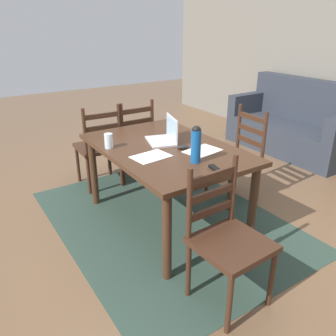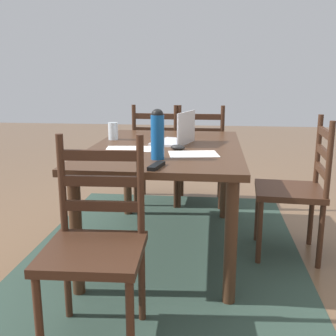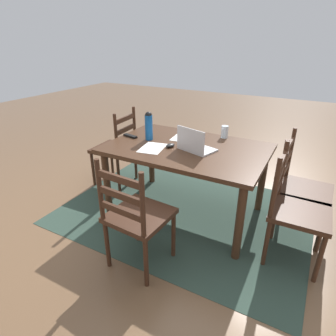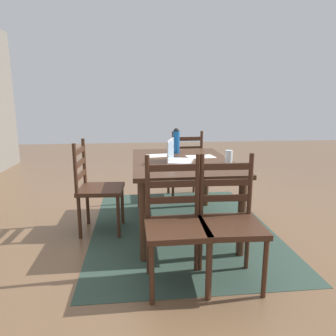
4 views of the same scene
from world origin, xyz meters
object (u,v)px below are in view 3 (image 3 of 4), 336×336
Objects in this scene: chair_left_near at (300,188)px; drinking_glass at (225,132)px; chair_right_near at (116,148)px; water_bottle at (149,125)px; laptop at (194,145)px; computer_mouse at (170,145)px; tv_remote at (130,136)px; chair_far_head at (136,216)px; chair_left_far at (295,210)px; dining_table at (187,155)px.

drinking_glass is at bearing -15.33° from chair_left_near.
chair_right_near is 0.78m from water_bottle.
laptop is at bearing 76.19° from drinking_glass.
drinking_glass reaches higher than computer_mouse.
chair_right_near is 2.56× the size of laptop.
chair_right_near is 5.59× the size of tv_remote.
chair_far_head is 1.00× the size of chair_left_near.
chair_far_head and chair_right_near have the same top height.
chair_left_near is (-1.05, -1.08, 0.00)m from chair_far_head.
laptop reaches higher than chair_left_far.
water_bottle reaches higher than dining_table.
water_bottle is (1.47, -0.21, 0.43)m from chair_left_far.
chair_far_head is at bearing 82.11° from laptop.
laptop is 2.91× the size of drinking_glass.
chair_right_near is at bearing -108.43° from tv_remote.
water_bottle is at bearing -64.14° from chair_far_head.
computer_mouse is (0.13, 0.09, 0.11)m from dining_table.
chair_right_near is 1.00m from computer_mouse.
tv_remote is (1.69, -0.18, 0.29)m from chair_left_far.
dining_table is at bearing -90.18° from chair_far_head.
chair_right_near is at bearing -0.01° from chair_left_near.
water_bottle is at bearing 108.60° from tv_remote.
computer_mouse is (0.13, -0.78, 0.30)m from chair_far_head.
water_bottle is 2.89× the size of computer_mouse.
laptop reaches higher than tv_remote.
tv_remote is at bearing 2.08° from dining_table.
drinking_glass is at bearing -118.47° from dining_table.
chair_left_near is at bearing -172.32° from water_bottle.
drinking_glass is (0.81, -0.63, 0.34)m from chair_left_far.
computer_mouse is (1.18, -0.11, 0.30)m from chair_left_far.
chair_far_head is at bearing 32.74° from chair_left_far.
laptop is 0.76m from tv_remote.
laptop reaches higher than chair_far_head.
dining_table is 0.19m from computer_mouse.
drinking_glass reaches higher than tv_remote.
chair_left_far is 5.59× the size of tv_remote.
laptop is (0.93, 0.27, 0.34)m from chair_left_near.
chair_left_far is 2.56× the size of laptop.
drinking_glass is at bearing -103.81° from laptop.
chair_left_far is 1.22m from computer_mouse.
chair_far_head is at bearing 115.86° from water_bottle.
water_bottle reaches higher than tv_remote.
drinking_glass is 0.99m from tv_remote.
chair_left_near is 9.50× the size of computer_mouse.
computer_mouse reaches higher than tv_remote.
tv_remote is (0.22, 0.03, -0.14)m from water_bottle.
chair_right_near is at bearing -45.99° from chair_far_head.
computer_mouse is (-0.91, 0.29, 0.30)m from chair_right_near.
chair_left_far is (-1.04, 0.20, -0.19)m from dining_table.
chair_far_head is 9.50× the size of computer_mouse.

